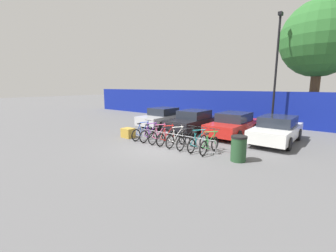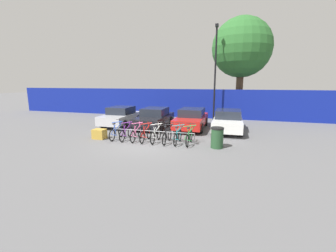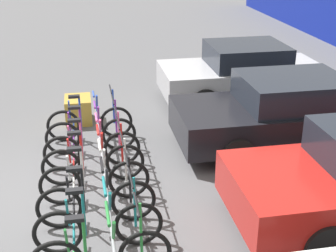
{
  "view_description": "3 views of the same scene",
  "coord_description": "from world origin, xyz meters",
  "views": [
    {
      "loc": [
        6.83,
        -8.22,
        2.98
      ],
      "look_at": [
        -0.93,
        1.44,
        0.76
      ],
      "focal_mm": 24.0,
      "sensor_mm": 36.0,
      "label": 1
    },
    {
      "loc": [
        4.24,
        -10.67,
        3.2
      ],
      "look_at": [
        0.6,
        2.03,
        0.61
      ],
      "focal_mm": 24.0,
      "sensor_mm": 36.0,
      "label": 2
    },
    {
      "loc": [
        6.75,
        0.48,
        3.98
      ],
      "look_at": [
        -0.5,
        1.83,
        0.82
      ],
      "focal_mm": 50.0,
      "sensor_mm": 36.0,
      "label": 3
    }
  ],
  "objects": [
    {
      "name": "hoarding_wall",
      "position": [
        0.0,
        9.5,
        1.29
      ],
      "size": [
        36.0,
        0.16,
        2.57
      ],
      "primitive_type": "cube",
      "color": "navy",
      "rests_on": "ground"
    },
    {
      "name": "bicycle_green",
      "position": [
        2.18,
        0.53,
        0.38
      ],
      "size": [
        0.68,
        1.71,
        1.05
      ],
      "rotation": [
        0.0,
        0.0,
        0.03
      ],
      "color": "black",
      "rests_on": "ground"
    },
    {
      "name": "bicycle_black",
      "position": [
        0.98,
        0.53,
        0.38
      ],
      "size": [
        0.68,
        1.71,
        1.05
      ],
      "rotation": [
        0.0,
        0.0,
        0.03
      ],
      "color": "black",
      "rests_on": "ground"
    },
    {
      "name": "car_black",
      "position": [
        -1.03,
        4.25,
        0.69
      ],
      "size": [
        1.91,
        4.23,
        1.4
      ],
      "color": "black",
      "rests_on": "ground"
    },
    {
      "name": "lamp_post",
      "position": [
        2.76,
        8.5,
        4.2
      ],
      "size": [
        0.24,
        0.44,
        7.68
      ],
      "color": "black",
      "rests_on": "ground"
    },
    {
      "name": "bike_rack",
      "position": [
        0.08,
        0.68,
        0.5
      ],
      "size": [
        4.74,
        0.04,
        0.57
      ],
      "color": "gray",
      "rests_on": "ground"
    },
    {
      "name": "car_silver",
      "position": [
        -3.71,
        4.27,
        0.69
      ],
      "size": [
        1.91,
        3.91,
        1.4
      ],
      "color": "#B7B7BC",
      "rests_on": "ground"
    },
    {
      "name": "cargo_crate",
      "position": [
        -3.0,
        0.3,
        0.28
      ],
      "size": [
        0.7,
        0.56,
        0.55
      ],
      "primitive_type": "cube",
      "color": "#B28C33",
      "rests_on": "ground"
    },
    {
      "name": "tree_behind_hoarding",
      "position": [
        4.79,
        11.3,
        6.18
      ],
      "size": [
        5.27,
        5.27,
        8.87
      ],
      "color": "brown",
      "rests_on": "ground"
    },
    {
      "name": "bicycle_purple",
      "position": [
        -1.41,
        0.53,
        0.38
      ],
      "size": [
        0.68,
        1.71,
        1.05
      ],
      "rotation": [
        0.0,
        0.0,
        0.06
      ],
      "color": "black",
      "rests_on": "ground"
    },
    {
      "name": "bicycle_white",
      "position": [
        0.35,
        0.53,
        0.38
      ],
      "size": [
        0.68,
        1.71,
        1.05
      ],
      "rotation": [
        0.0,
        0.0,
        0.04
      ],
      "color": "black",
      "rests_on": "ground"
    },
    {
      "name": "bicycle_teal",
      "position": [
        1.56,
        0.53,
        0.38
      ],
      "size": [
        0.68,
        1.71,
        1.05
      ],
      "rotation": [
        0.0,
        0.0,
        0.01
      ],
      "color": "black",
      "rests_on": "ground"
    },
    {
      "name": "car_white",
      "position": [
        4.02,
        4.5,
        0.69
      ],
      "size": [
        1.91,
        4.45,
        1.4
      ],
      "color": "silver",
      "rests_on": "ground"
    },
    {
      "name": "bicycle_pink",
      "position": [
        -0.78,
        0.53,
        0.38
      ],
      "size": [
        0.68,
        1.71,
        1.05
      ],
      "rotation": [
        0.0,
        0.0,
        0.06
      ],
      "color": "black",
      "rests_on": "ground"
    },
    {
      "name": "bicycle_red",
      "position": [
        -0.25,
        0.53,
        0.38
      ],
      "size": [
        0.68,
        1.71,
        1.05
      ],
      "rotation": [
        0.0,
        0.0,
        0.05
      ],
      "color": "black",
      "rests_on": "ground"
    },
    {
      "name": "ground_plane",
      "position": [
        0.0,
        0.0,
        0.0
      ],
      "size": [
        120.0,
        120.0,
        0.0
      ],
      "primitive_type": "plane",
      "color": "#59595B"
    },
    {
      "name": "trash_bin",
      "position": [
        3.61,
        0.28,
        0.52
      ],
      "size": [
        0.63,
        0.63,
        1.03
      ],
      "color": "#234728",
      "rests_on": "ground"
    },
    {
      "name": "car_red",
      "position": [
        1.57,
        4.6,
        0.69
      ],
      "size": [
        1.91,
        4.44,
        1.4
      ],
      "color": "red",
      "rests_on": "ground"
    },
    {
      "name": "bicycle_blue",
      "position": [
        -2.01,
        0.53,
        0.38
      ],
      "size": [
        0.68,
        1.71,
        1.05
      ],
      "rotation": [
        0.0,
        0.0,
        0.05
      ],
      "color": "black",
      "rests_on": "ground"
    }
  ]
}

